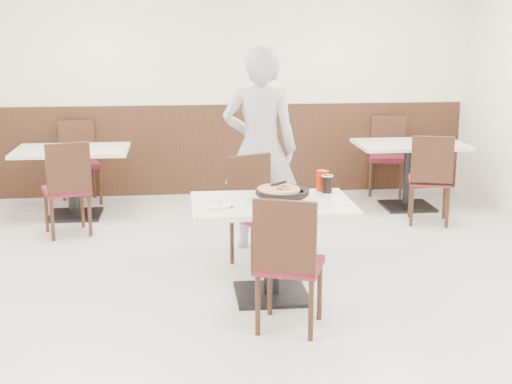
{
  "coord_description": "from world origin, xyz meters",
  "views": [
    {
      "loc": [
        -0.59,
        -5.15,
        2.04
      ],
      "look_at": [
        -0.05,
        -0.3,
        0.9
      ],
      "focal_mm": 50.0,
      "sensor_mm": 36.0,
      "label": 1
    }
  ],
  "objects": [
    {
      "name": "bg_chair_right_near",
      "position": [
        2.02,
        1.89,
        0.47
      ],
      "size": [
        0.52,
        0.52,
        0.95
      ],
      "primitive_type": null,
      "rotation": [
        0.0,
        0.0,
        -0.28
      ],
      "color": "black",
      "rests_on": "floor"
    },
    {
      "name": "red_cup",
      "position": [
        0.55,
        0.32,
        0.83
      ],
      "size": [
        0.1,
        0.1,
        0.16
      ],
      "primitive_type": "cylinder",
      "rotation": [
        0.0,
        0.0,
        0.08
      ],
      "color": "#AE1400",
      "rests_on": "main_table"
    },
    {
      "name": "diner_person",
      "position": [
        0.16,
        1.25,
        0.94
      ],
      "size": [
        0.75,
        0.56,
        1.87
      ],
      "primitive_type": "imported",
      "rotation": [
        0.0,
        0.0,
        2.97
      ],
      "color": "#A7A6AB",
      "rests_on": "floor"
    },
    {
      "name": "chair_near",
      "position": [
        0.15,
        -0.61,
        0.47
      ],
      "size": [
        0.54,
        0.54,
        0.95
      ],
      "primitive_type": null,
      "rotation": [
        0.0,
        0.0,
        -0.36
      ],
      "color": "black",
      "rests_on": "floor"
    },
    {
      "name": "side_plate",
      "position": [
        -0.31,
        -0.13,
        0.76
      ],
      "size": [
        0.21,
        0.21,
        0.01
      ],
      "primitive_type": "cylinder",
      "rotation": [
        0.0,
        0.0,
        0.08
      ],
      "color": "silver",
      "rests_on": "napkin"
    },
    {
      "name": "napkin",
      "position": [
        -0.3,
        -0.1,
        0.75
      ],
      "size": [
        0.18,
        0.18,
        0.0
      ],
      "primitive_type": "cube",
      "rotation": [
        0.0,
        0.0,
        0.22
      ],
      "color": "white",
      "rests_on": "main_table"
    },
    {
      "name": "main_table",
      "position": [
        0.1,
        -0.02,
        0.38
      ],
      "size": [
        1.26,
        0.9,
        0.75
      ],
      "primitive_type": null,
      "rotation": [
        0.0,
        0.0,
        0.08
      ],
      "color": "white",
      "rests_on": "floor"
    },
    {
      "name": "pizza",
      "position": [
        0.16,
        0.04,
        0.81
      ],
      "size": [
        0.33,
        0.33,
        0.02
      ],
      "primitive_type": "cylinder",
      "rotation": [
        0.0,
        0.0,
        0.08
      ],
      "color": "tan",
      "rests_on": "pizza_pan"
    },
    {
      "name": "bg_table_right",
      "position": [
        2.01,
        2.53,
        0.38
      ],
      "size": [
        1.29,
        0.94,
        0.75
      ],
      "primitive_type": null,
      "rotation": [
        0.0,
        0.0,
        0.12
      ],
      "color": "white",
      "rests_on": "floor"
    },
    {
      "name": "cola_glass",
      "position": [
        0.57,
        0.24,
        0.81
      ],
      "size": [
        0.09,
        0.09,
        0.13
      ],
      "primitive_type": "cylinder",
      "rotation": [
        0.0,
        0.0,
        0.08
      ],
      "color": "black",
      "rests_on": "main_table"
    },
    {
      "name": "bg_chair_left_far",
      "position": [
        -1.72,
        3.18,
        0.47
      ],
      "size": [
        0.53,
        0.53,
        0.95
      ],
      "primitive_type": null,
      "rotation": [
        0.0,
        0.0,
        3.45
      ],
      "color": "black",
      "rests_on": "floor"
    },
    {
      "name": "bg_chair_right_far",
      "position": [
        1.95,
        3.2,
        0.47
      ],
      "size": [
        0.53,
        0.53,
        0.95
      ],
      "primitive_type": null,
      "rotation": [
        0.0,
        0.0,
        2.83
      ],
      "color": "black",
      "rests_on": "floor"
    },
    {
      "name": "chair_far",
      "position": [
        0.1,
        0.7,
        0.47
      ],
      "size": [
        0.56,
        0.56,
        0.95
      ],
      "primitive_type": null,
      "rotation": [
        0.0,
        0.0,
        3.57
      ],
      "color": "black",
      "rests_on": "floor"
    },
    {
      "name": "fork",
      "position": [
        -0.29,
        -0.1,
        0.77
      ],
      "size": [
        0.04,
        0.17,
        0.0
      ],
      "primitive_type": "cube",
      "rotation": [
        0.0,
        0.0,
        -0.13
      ],
      "color": "white",
      "rests_on": "side_plate"
    },
    {
      "name": "wainscot_back",
      "position": [
        0.0,
        3.48,
        0.55
      ],
      "size": [
        5.9,
        0.03,
        1.1
      ],
      "primitive_type": "cube",
      "color": "black",
      "rests_on": "floor"
    },
    {
      "name": "floor",
      "position": [
        0.0,
        0.0,
        0.0
      ],
      "size": [
        7.0,
        7.0,
        0.0
      ],
      "primitive_type": "plane",
      "color": "#ABABA7",
      "rests_on": "ground"
    },
    {
      "name": "bg_chair_left_near",
      "position": [
        -1.7,
        1.87,
        0.47
      ],
      "size": [
        0.53,
        0.53,
        0.95
      ],
      "primitive_type": null,
      "rotation": [
        0.0,
        0.0,
        0.32
      ],
      "color": "black",
      "rests_on": "floor"
    },
    {
      "name": "pizza_pan",
      "position": [
        0.18,
        0.01,
        0.79
      ],
      "size": [
        0.4,
        0.4,
        0.01
      ],
      "primitive_type": "cylinder",
      "rotation": [
        0.0,
        0.0,
        0.08
      ],
      "color": "black",
      "rests_on": "trivet"
    },
    {
      "name": "bg_table_left",
      "position": [
        -1.72,
        2.56,
        0.38
      ],
      "size": [
        1.27,
        0.91,
        0.75
      ],
      "primitive_type": null,
      "rotation": [
        0.0,
        0.0,
        -0.1
      ],
      "color": "white",
      "rests_on": "floor"
    },
    {
      "name": "pizza_server",
      "position": [
        0.2,
        0.05,
        0.84
      ],
      "size": [
        0.1,
        0.12,
        0.0
      ],
      "primitive_type": "cube",
      "rotation": [
        0.0,
        0.0,
        0.26
      ],
      "color": "white",
      "rests_on": "pizza"
    },
    {
      "name": "wall_back",
      "position": [
        0.0,
        3.5,
        1.4
      ],
      "size": [
        6.0,
        0.04,
        2.8
      ],
      "primitive_type": "cube",
      "color": "silver",
      "rests_on": "floor"
    },
    {
      "name": "wall_front",
      "position": [
        0.0,
        -3.5,
        1.4
      ],
      "size": [
        6.0,
        0.04,
        2.8
      ],
      "primitive_type": "cube",
      "color": "silver",
      "rests_on": "floor"
    },
    {
      "name": "trivet",
      "position": [
        0.14,
        0.01,
        0.77
      ],
      "size": [
        0.12,
        0.12,
        0.04
      ],
      "primitive_type": "cylinder",
      "rotation": [
        0.0,
        0.0,
        0.08
      ],
      "color": "black",
      "rests_on": "main_table"
    }
  ]
}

